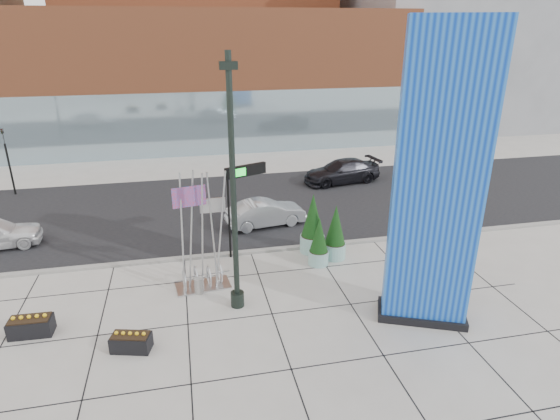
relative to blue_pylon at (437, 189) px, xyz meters
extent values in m
plane|color=#9E9991|center=(-6.17, 2.29, -4.85)|extent=(160.00, 160.00, 0.00)
cube|color=black|center=(-6.17, 12.29, -4.84)|extent=(80.00, 12.00, 0.02)
cube|color=gray|center=(-6.17, 6.29, -4.79)|extent=(80.00, 0.30, 0.12)
cube|color=#B05933|center=(-5.17, 29.29, 0.65)|extent=(34.00, 10.00, 11.00)
cube|color=#8CA5B2|center=(-5.17, 24.49, -2.35)|extent=(34.00, 0.60, 5.00)
cube|color=slate|center=(19.83, 34.29, 4.15)|extent=(20.00, 18.00, 18.00)
cube|color=#0C39B5|center=(0.00, 0.00, 0.17)|extent=(3.01, 2.12, 10.05)
cube|color=black|center=(0.00, 0.00, -4.72)|extent=(3.30, 2.42, 0.28)
cylinder|color=black|center=(-6.32, 2.11, -0.34)|extent=(0.20, 0.20, 9.04)
cylinder|color=black|center=(-6.32, 2.11, -4.57)|extent=(0.50, 0.50, 0.56)
cube|color=black|center=(-6.32, 2.11, 3.73)|extent=(0.57, 0.25, 0.25)
cube|color=#BBBDC0|center=(-7.50, 3.76, -4.83)|extent=(2.23, 1.30, 0.06)
cylinder|color=#BBBDC0|center=(-8.17, 3.57, -2.45)|extent=(0.07, 0.07, 4.82)
cylinder|color=#BBBDC0|center=(-7.78, 3.90, -2.45)|extent=(0.07, 0.07, 4.82)
cylinder|color=#BBBDC0|center=(-7.40, 3.66, -2.45)|extent=(0.07, 0.07, 4.82)
cylinder|color=#BBBDC0|center=(-6.97, 3.95, -2.45)|extent=(0.07, 0.07, 4.82)
cylinder|color=#BBBDC0|center=(-6.72, 3.52, -2.45)|extent=(0.07, 0.07, 4.82)
torus|color=#BBBDC0|center=(-8.22, 3.66, -4.39)|extent=(0.17, 0.88, 0.88)
torus|color=#BBBDC0|center=(-7.74, 3.86, -4.39)|extent=(0.17, 0.88, 0.88)
torus|color=#BBBDC0|center=(-7.25, 3.66, -4.39)|extent=(0.17, 0.88, 0.88)
torus|color=#BBBDC0|center=(-6.77, 3.86, -4.39)|extent=(0.17, 0.88, 0.88)
cube|color=red|center=(-7.78, 3.76, -1.00)|extent=(1.24, 0.30, 0.77)
cube|color=#BBBDC0|center=(-6.92, 3.86, -1.48)|extent=(0.96, 0.06, 0.58)
cylinder|color=gray|center=(-7.67, 3.30, -4.53)|extent=(0.33, 0.33, 0.65)
cylinder|color=black|center=(-6.12, 6.09, -2.80)|extent=(0.10, 0.10, 4.11)
cube|color=black|center=(-5.24, 6.09, -0.94)|extent=(1.89, 0.87, 0.49)
cube|color=#19D833|center=(-5.63, 5.99, -0.94)|extent=(0.65, 0.26, 0.34)
cylinder|color=#8EBFB6|center=(-1.57, 5.06, -4.50)|extent=(1.00, 1.00, 0.70)
cylinder|color=black|center=(-1.57, 5.06, -4.15)|extent=(0.92, 0.92, 0.06)
cone|color=black|center=(-1.57, 5.06, -3.25)|extent=(0.90, 0.90, 1.80)
cylinder|color=#8EBFB6|center=(-2.45, 4.63, -4.55)|extent=(0.88, 0.88, 0.62)
cylinder|color=black|center=(-2.45, 4.63, -4.24)|extent=(0.81, 0.81, 0.05)
cone|color=black|center=(-2.45, 4.63, -3.45)|extent=(0.79, 0.79, 1.59)
cylinder|color=#8EBFB6|center=(-2.37, 5.89, -4.46)|extent=(1.12, 1.12, 0.78)
cylinder|color=black|center=(-2.37, 5.89, -4.07)|extent=(1.03, 1.03, 0.07)
cone|color=black|center=(-2.37, 5.89, -3.07)|extent=(1.01, 1.01, 2.01)
cube|color=black|center=(-13.32, 1.84, -4.56)|extent=(1.40, 0.74, 0.59)
cube|color=black|center=(-13.32, 1.84, -4.25)|extent=(1.30, 0.64, 0.06)
cube|color=black|center=(-9.97, 0.29, -4.59)|extent=(1.36, 0.92, 0.53)
cube|color=black|center=(-9.97, 0.29, -4.31)|extent=(1.25, 0.81, 0.05)
imported|color=#A6A9AE|center=(-3.92, 9.29, -4.17)|extent=(4.31, 2.10, 1.36)
imported|color=black|center=(2.33, 15.35, -4.11)|extent=(5.41, 2.89, 1.49)
cylinder|color=black|center=(-18.17, 17.29, -3.25)|extent=(0.12, 0.12, 3.20)
imported|color=black|center=(-18.17, 17.29, -1.20)|extent=(0.15, 0.18, 0.90)
camera|label=1|loc=(-7.92, -12.79, 4.85)|focal=30.00mm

